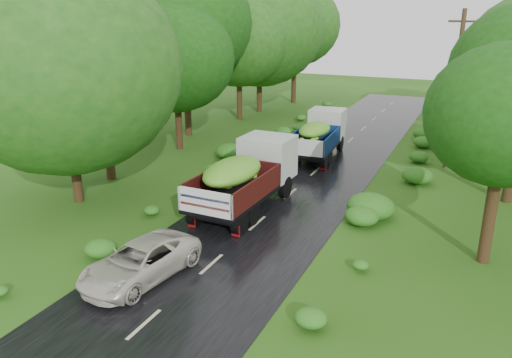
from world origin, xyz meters
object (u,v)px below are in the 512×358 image
Objects in this scene: truck_far at (320,133)px; utility_pole at (455,90)px; car at (140,261)px; truck_near at (248,173)px.

truck_far is 8.06m from utility_pole.
truck_far is at bearing 95.01° from car.
utility_pole is (7.45, 0.57, 3.04)m from truck_far.
utility_pole is at bearing 72.68° from car.
car is at bearing -96.32° from truck_far.
truck_near is 13.15m from utility_pole.
utility_pole reaches higher than car.
truck_near is at bearing 93.95° from car.
truck_far is at bearing -166.16° from utility_pole.
truck_near reaches higher than truck_far.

